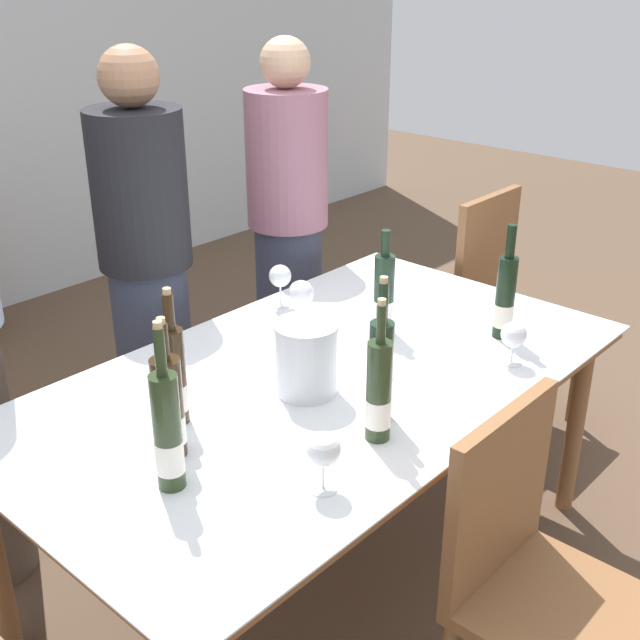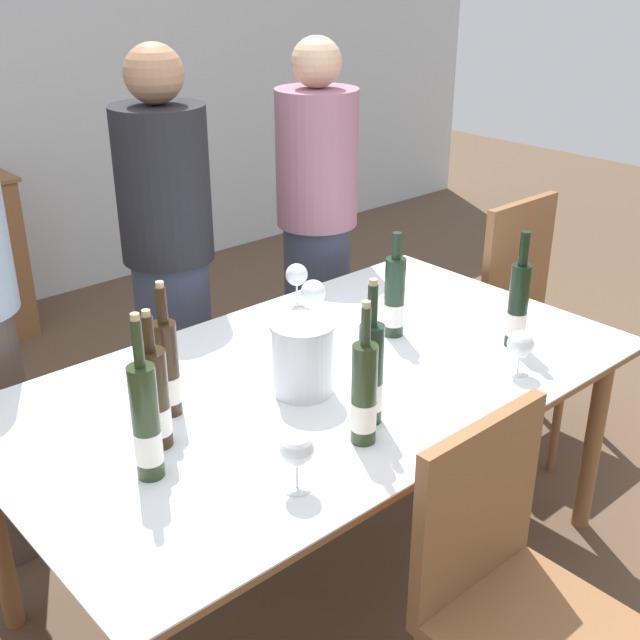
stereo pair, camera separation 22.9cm
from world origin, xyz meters
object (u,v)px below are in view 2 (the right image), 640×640
(dining_table, at_px, (320,393))
(wine_glass_0, at_px, (297,276))
(ice_bucket, at_px, (303,356))
(wine_bottle_1, at_px, (167,369))
(wine_bottle_5, at_px, (518,306))
(wine_glass_2, at_px, (297,450))
(wine_bottle_6, at_px, (371,375))
(wine_glass_1, at_px, (313,294))
(wine_bottle_3, at_px, (154,400))
(chair_near_front, at_px, (508,584))
(wine_bottle_2, at_px, (394,298))
(wine_bottle_4, at_px, (364,396))
(person_guest_right, at_px, (317,237))
(wine_glass_3, at_px, (520,345))
(person_guest_left, at_px, (170,272))
(wine_bottle_0, at_px, (146,424))
(chair_right_end, at_px, (534,308))

(dining_table, relative_size, wine_glass_0, 12.41)
(ice_bucket, distance_m, wine_bottle_1, 0.38)
(wine_bottle_5, relative_size, wine_glass_2, 2.49)
(wine_bottle_6, relative_size, wine_glass_1, 2.60)
(wine_bottle_1, bearing_deg, wine_glass_2, -85.73)
(wine_bottle_3, height_order, chair_near_front, wine_bottle_3)
(wine_bottle_2, bearing_deg, wine_bottle_6, -143.03)
(wine_bottle_3, distance_m, wine_bottle_6, 0.56)
(wine_bottle_2, relative_size, chair_near_front, 0.38)
(wine_bottle_4, relative_size, person_guest_right, 0.24)
(wine_glass_2, xyz_separation_m, wine_glass_3, (0.85, -0.00, -0.01))
(wine_bottle_1, distance_m, person_guest_left, 0.88)
(wine_bottle_2, height_order, person_guest_right, person_guest_right)
(ice_bucket, relative_size, wine_glass_1, 1.36)
(wine_bottle_6, bearing_deg, wine_bottle_5, 1.38)
(wine_bottle_0, distance_m, wine_bottle_3, 0.14)
(dining_table, relative_size, wine_glass_3, 13.92)
(wine_glass_0, bearing_deg, person_guest_left, 122.33)
(wine_glass_3, bearing_deg, wine_glass_2, 179.73)
(wine_bottle_0, relative_size, wine_bottle_2, 1.21)
(wine_bottle_3, bearing_deg, wine_bottle_1, 45.85)
(chair_right_end, bearing_deg, wine_bottle_3, -177.13)
(wine_bottle_4, height_order, wine_bottle_5, wine_bottle_4)
(dining_table, distance_m, wine_glass_1, 0.40)
(chair_near_front, bearing_deg, wine_bottle_3, 120.31)
(wine_bottle_6, bearing_deg, wine_bottle_2, 36.97)
(wine_bottle_1, relative_size, person_guest_left, 0.24)
(chair_near_front, bearing_deg, wine_bottle_1, 111.37)
(chair_near_front, bearing_deg, wine_glass_0, 72.43)
(wine_glass_3, height_order, chair_near_front, chair_near_front)
(wine_bottle_5, bearing_deg, ice_bucket, 162.18)
(wine_glass_0, distance_m, wine_glass_1, 0.17)
(wine_bottle_4, height_order, chair_near_front, wine_bottle_4)
(wine_bottle_0, xyz_separation_m, person_guest_left, (0.66, 0.96, -0.07))
(dining_table, distance_m, wine_bottle_5, 0.68)
(wine_glass_3, bearing_deg, chair_near_front, -144.39)
(wine_bottle_2, xyz_separation_m, chair_near_front, (-0.46, -0.82, -0.33))
(wine_bottle_0, bearing_deg, person_guest_left, 55.58)
(chair_near_front, bearing_deg, person_guest_right, 63.03)
(wine_bottle_1, xyz_separation_m, wine_bottle_4, (0.29, -0.45, -0.00))
(wine_bottle_5, xyz_separation_m, person_guest_right, (0.12, 1.08, -0.07))
(wine_glass_3, height_order, chair_right_end, chair_right_end)
(wine_bottle_3, bearing_deg, wine_glass_1, 20.25)
(wine_bottle_6, bearing_deg, person_guest_left, 85.17)
(dining_table, relative_size, chair_right_end, 1.93)
(wine_bottle_1, bearing_deg, wine_glass_1, 14.77)
(wine_bottle_1, bearing_deg, wine_bottle_0, -131.30)
(ice_bucket, relative_size, chair_near_front, 0.23)
(wine_bottle_1, bearing_deg, wine_glass_0, 24.66)
(wine_bottle_5, bearing_deg, dining_table, 156.44)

